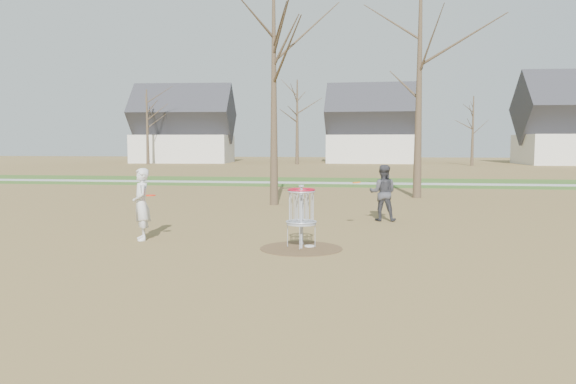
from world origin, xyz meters
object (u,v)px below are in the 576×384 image
object	(u,v)px
player_standing	(141,204)
disc_grounded	(309,246)
player_throwing	(383,193)
disc_golf_basket	(301,207)

from	to	relation	value
player_standing	disc_grounded	distance (m)	4.11
player_standing	player_throwing	xyz separation A→B (m)	(5.73, 4.13, -0.02)
disc_golf_basket	player_standing	bearing A→B (deg)	171.68
disc_grounded	disc_golf_basket	xyz separation A→B (m)	(-0.16, -0.22, 0.89)
disc_golf_basket	player_throwing	bearing A→B (deg)	68.27
player_standing	disc_golf_basket	size ratio (longest dim) A/B	1.26
player_standing	disc_grounded	bearing A→B (deg)	55.48
player_throwing	disc_golf_basket	distance (m)	5.06
player_standing	disc_grounded	size ratio (longest dim) A/B	7.73
player_standing	disc_grounded	world-z (taller)	player_standing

